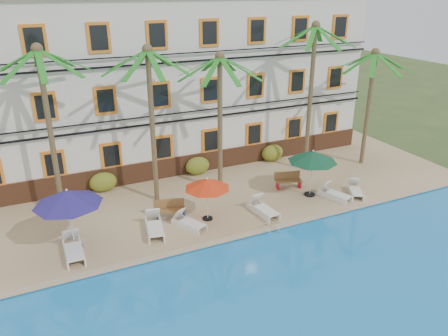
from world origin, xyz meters
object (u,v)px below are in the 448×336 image
lounger_b (154,226)px  bench_left (170,209)px  palm_a (47,111)px  palm_b (151,104)px  lounger_f (355,190)px  bench_right (288,180)px  lounger_a (73,248)px  palm_c (220,104)px  lounger_e (334,194)px  umbrella_blue (68,198)px  lounger_c (188,222)px  umbrella_red (207,184)px  lounger_d (263,208)px  palm_e (370,91)px  umbrella_green (313,157)px  pool_ladder (270,230)px  palm_d (312,79)px

lounger_b → bench_left: (1.12, 1.03, 0.16)m
palm_a → palm_b: (4.76, -0.28, -0.14)m
lounger_f → bench_right: size_ratio=1.14×
palm_a → lounger_a: bearing=-89.8°
palm_c → lounger_e: bearing=-35.8°
palm_b → umbrella_blue: 6.21m
umbrella_blue → lounger_c: bearing=-4.2°
umbrella_red → lounger_d: size_ratio=1.11×
palm_c → bench_left: palm_c is taller
palm_e → bench_right: bearing=-169.5°
umbrella_red → lounger_b: bearing=-178.4°
palm_e → lounger_d: palm_e is taller
palm_b → lounger_e: size_ratio=4.20×
lounger_a → lounger_c: size_ratio=1.12×
umbrella_green → pool_ladder: umbrella_green is taller
lounger_d → lounger_a: bearing=178.7°
palm_a → palm_e: (18.30, -0.79, -0.64)m
umbrella_blue → lounger_e: bearing=-3.6°
lounger_b → lounger_e: (9.75, -0.69, -0.04)m
lounger_b → palm_c: bearing=32.1°
lounger_a → palm_a: bearing=90.2°
palm_c → lounger_d: 5.86m
umbrella_red → bench_left: 2.34m
lounger_a → bench_left: (4.78, 1.41, 0.15)m
lounger_e → umbrella_green: bearing=137.3°
palm_a → umbrella_green: (12.48, -3.32, -3.10)m
umbrella_blue → lounger_b: (3.55, -0.14, -2.14)m
palm_a → bench_right: bearing=-9.3°
palm_a → lounger_c: (5.25, -3.73, -5.08)m
palm_a → lounger_a: palm_a is taller
lounger_c → bench_left: (-0.45, 1.27, 0.20)m
palm_a → palm_e: 18.33m
umbrella_green → lounger_f: umbrella_green is taller
palm_b → lounger_f: (10.04, -4.00, -4.95)m
umbrella_blue → lounger_d: 9.26m
lounger_e → palm_c: bearing=144.2°
palm_c → pool_ladder: palm_c is taller
lounger_d → pool_ladder: lounger_d is taller
palm_e → lounger_a: bearing=-170.4°
palm_a → bench_right: 13.07m
lounger_e → lounger_f: bearing=-3.8°
palm_b → bench_right: palm_b is taller
palm_c → umbrella_green: size_ratio=2.88×
pool_ladder → palm_d: bearing=43.8°
lounger_e → pool_ladder: bearing=-163.0°
palm_c → palm_b: bearing=175.8°
palm_d → bench_left: 11.13m
palm_e → palm_b: bearing=177.9°
palm_e → lounger_c: 14.10m
lounger_d → lounger_f: bearing=-2.0°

